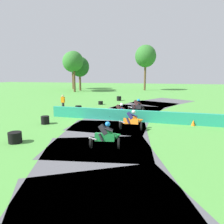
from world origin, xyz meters
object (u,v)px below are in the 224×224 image
motorcycle_chase_blue (120,112)px  tire_stack_near (119,98)px  motorcycle_lead_black (137,106)px  tire_stack_far (45,120)px  tire_stack_mid_b (78,109)px  track_marshal (63,103)px  motorcycle_fourth_green (106,136)px  tire_stack_mid_a (101,103)px  motorcycle_trailing_orange (132,120)px  tire_stack_extra_a (15,137)px  traffic_cone (193,123)px

motorcycle_chase_blue → tire_stack_near: (-2.48, 11.46, -0.35)m
motorcycle_lead_black → tire_stack_far: (-6.22, -5.98, -0.34)m
tire_stack_near → tire_stack_mid_b: 9.27m
tire_stack_near → track_marshal: bearing=-113.2°
motorcycle_fourth_green → tire_stack_mid_a: (-4.53, 14.06, -0.46)m
motorcycle_fourth_green → track_marshal: bearing=127.6°
motorcycle_lead_black → tire_stack_mid_b: size_ratio=2.73×
tire_stack_mid_a → motorcycle_fourth_green: bearing=-72.1°
tire_stack_far → motorcycle_chase_blue: bearing=27.8°
tire_stack_near → motorcycle_fourth_green: bearing=-80.3°
tire_stack_mid_b → motorcycle_trailing_orange: bearing=-40.7°
tire_stack_mid_a → tire_stack_extra_a: size_ratio=0.78×
motorcycle_chase_blue → motorcycle_trailing_orange: motorcycle_chase_blue is taller
motorcycle_chase_blue → traffic_cone: 5.60m
tire_stack_mid_b → motorcycle_lead_black: bearing=7.7°
tire_stack_mid_a → tire_stack_far: 10.31m
motorcycle_fourth_green → tire_stack_near: 18.30m
tire_stack_extra_a → track_marshal: (-1.85, 9.38, 0.52)m
tire_stack_mid_b → tire_stack_near: bearing=76.1°
motorcycle_trailing_orange → traffic_cone: motorcycle_trailing_orange is taller
traffic_cone → motorcycle_lead_black: bearing=139.0°
tire_stack_extra_a → motorcycle_trailing_orange: bearing=35.3°
tire_stack_mid_b → motorcycle_chase_blue: bearing=-27.6°
motorcycle_chase_blue → motorcycle_trailing_orange: (1.36, -2.77, -0.02)m
tire_stack_mid_b → traffic_cone: (10.25, -3.16, -0.08)m
motorcycle_chase_blue → tire_stack_near: size_ratio=2.71×
motorcycle_chase_blue → tire_stack_mid_a: bearing=117.8°
motorcycle_trailing_orange → tire_stack_near: motorcycle_trailing_orange is taller
motorcycle_chase_blue → motorcycle_fourth_green: 6.61m
track_marshal → tire_stack_mid_a: bearing=64.4°
tire_stack_mid_b → tire_stack_far: size_ratio=1.04×
motorcycle_lead_black → tire_stack_near: bearing=113.0°
motorcycle_fourth_green → traffic_cone: bearing=49.9°
tire_stack_near → track_marshal: size_ratio=0.38×
tire_stack_near → traffic_cone: tire_stack_near is taller
tire_stack_far → track_marshal: track_marshal is taller
motorcycle_fourth_green → tire_stack_mid_a: 14.78m
motorcycle_chase_blue → motorcycle_fourth_green: size_ratio=1.00×
tire_stack_extra_a → traffic_cone: size_ratio=1.63×
motorcycle_lead_black → motorcycle_trailing_orange: 6.01m
motorcycle_lead_black → tire_stack_extra_a: motorcycle_lead_black is taller
tire_stack_near → tire_stack_mid_b: bearing=-103.9°
tire_stack_near → tire_stack_mid_a: tire_stack_near is taller
tire_stack_mid_a → tire_stack_mid_b: bearing=-98.7°
tire_stack_mid_a → motorcycle_trailing_orange: bearing=-62.7°
motorcycle_lead_black → tire_stack_near: size_ratio=2.77×
tire_stack_near → tire_stack_mid_a: bearing=-110.1°
motorcycle_chase_blue → motorcycle_fourth_green: bearing=-84.8°
motorcycle_lead_black → motorcycle_fourth_green: bearing=-92.4°
tire_stack_far → traffic_cone: 10.94m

